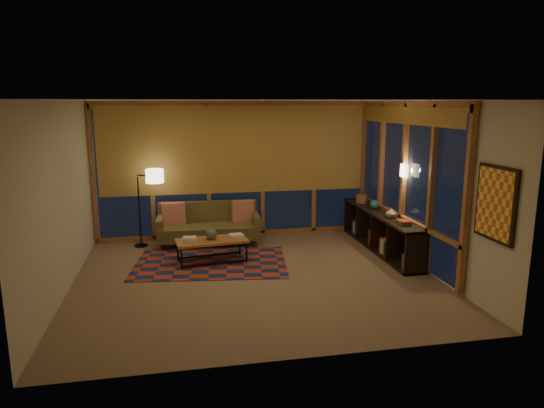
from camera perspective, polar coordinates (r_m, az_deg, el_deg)
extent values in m
cube|color=tan|center=(7.63, -1.95, -8.65)|extent=(5.50, 5.00, 0.01)
cube|color=white|center=(7.15, -2.10, 12.07)|extent=(5.50, 5.00, 0.01)
cube|color=beige|center=(9.72, -4.37, 4.00)|extent=(5.50, 0.01, 2.70)
cube|color=beige|center=(4.88, 2.66, -3.87)|extent=(5.50, 0.01, 2.70)
cube|color=beige|center=(7.36, -23.65, 0.50)|extent=(0.01, 5.00, 2.70)
cube|color=beige|center=(8.16, 17.42, 1.98)|extent=(0.01, 5.00, 2.70)
cube|color=#A4351C|center=(8.35, -7.20, -6.88)|extent=(2.73, 2.00, 0.01)
sphere|color=#242425|center=(8.28, -7.19, -3.51)|extent=(0.20, 0.20, 0.19)
cylinder|color=brown|center=(9.87, 10.47, 0.63)|extent=(0.23, 0.23, 0.16)
sphere|color=#1E5F58|center=(9.32, 11.96, -0.07)|extent=(0.20, 0.20, 0.17)
imported|color=tan|center=(8.67, 13.84, -1.01)|extent=(0.18, 0.18, 0.18)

